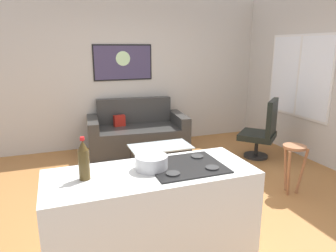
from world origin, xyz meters
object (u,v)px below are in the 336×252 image
(couch, at_px, (137,134))
(mixing_bowl, at_px, (151,163))
(wall_painting, at_px, (123,62))
(bar_stool, at_px, (293,158))
(soda_bottle, at_px, (84,160))
(armchair, at_px, (263,131))
(coffee_table, at_px, (160,148))

(couch, bearing_deg, mixing_bowl, -102.31)
(couch, height_order, wall_painting, wall_painting)
(bar_stool, height_order, soda_bottle, soda_bottle)
(couch, xyz_separation_m, armchair, (1.91, -1.11, 0.18))
(soda_bottle, height_order, wall_painting, wall_painting)
(armchair, bearing_deg, mixing_bowl, -143.03)
(couch, bearing_deg, soda_bottle, -111.28)
(armchair, xyz_separation_m, bar_stool, (-0.46, -1.24, 0.00))
(soda_bottle, height_order, mixing_bowl, soda_bottle)
(armchair, bearing_deg, bar_stool, -110.30)
(armchair, relative_size, wall_painting, 0.94)
(mixing_bowl, bearing_deg, coffee_table, 69.36)
(armchair, distance_m, wall_painting, 2.79)
(coffee_table, height_order, armchair, armchair)
(mixing_bowl, xyz_separation_m, wall_painting, (0.54, 3.50, 0.62))
(soda_bottle, distance_m, mixing_bowl, 0.53)
(couch, distance_m, bar_stool, 2.77)
(bar_stool, distance_m, wall_painting, 3.40)
(bar_stool, relative_size, mixing_bowl, 2.48)
(soda_bottle, bearing_deg, armchair, 32.12)
(coffee_table, bearing_deg, bar_stool, -45.07)
(armchair, distance_m, mixing_bowl, 3.26)
(wall_painting, bearing_deg, mixing_bowl, -98.82)
(armchair, distance_m, bar_stool, 1.32)
(couch, relative_size, mixing_bowl, 6.90)
(coffee_table, relative_size, bar_stool, 1.43)
(bar_stool, xyz_separation_m, mixing_bowl, (-2.12, -0.70, 0.48))
(coffee_table, bearing_deg, couch, 96.03)
(bar_stool, xyz_separation_m, soda_bottle, (-2.64, -0.71, 0.57))
(soda_bottle, bearing_deg, mixing_bowl, 0.94)
(bar_stool, relative_size, wall_painting, 0.60)
(coffee_table, distance_m, wall_painting, 1.92)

